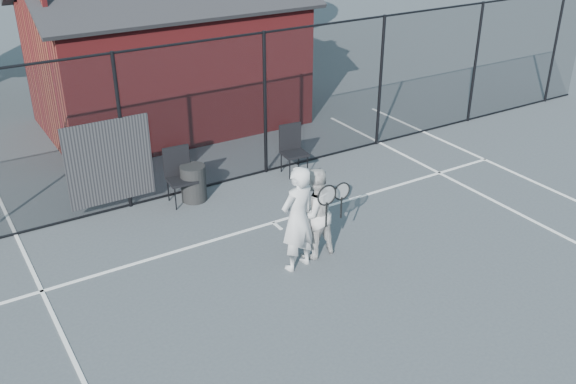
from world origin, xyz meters
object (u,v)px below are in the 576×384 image
player_back (314,213)px  chair_left (181,178)px  clubhouse (167,59)px  chair_right (294,151)px  player_front (298,219)px  waste_bin (194,183)px

player_back → chair_left: player_back is taller
clubhouse → chair_right: 4.63m
player_back → chair_right: (1.43, 2.88, -0.27)m
player_back → chair_left: size_ratio=1.46×
player_front → waste_bin: 3.14m
player_front → chair_left: (-0.68, 3.06, -0.36)m
player_front → player_back: player_front is taller
player_front → waste_bin: size_ratio=2.47×
player_front → player_back: bearing=23.0°
clubhouse → chair_left: size_ratio=6.05×
chair_left → waste_bin: 0.30m
player_front → chair_right: (1.86, 3.06, -0.37)m
clubhouse → waste_bin: 4.77m
player_front → waste_bin: (-0.44, 3.06, -0.53)m
clubhouse → waste_bin: size_ratio=9.02×
player_back → chair_right: bearing=63.6°
chair_right → player_back: bearing=-110.8°
clubhouse → player_front: (-0.90, -7.46, -0.71)m
player_front → clubhouse: bearing=83.1°
player_back → waste_bin: player_back is taller
player_front → player_back: (0.43, 0.18, -0.11)m
waste_bin → chair_left: bearing=180.0°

